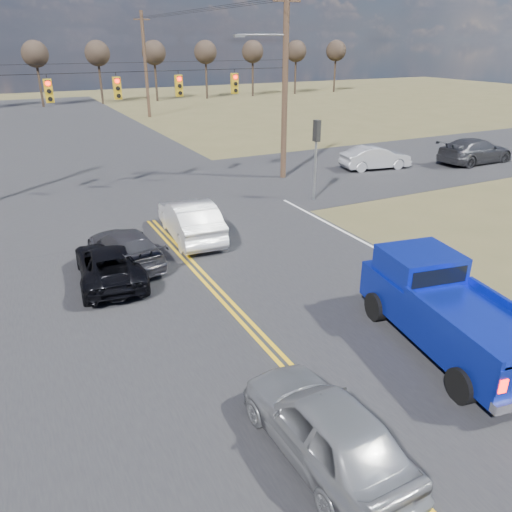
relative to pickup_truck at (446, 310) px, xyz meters
name	(u,v)px	position (x,y,z in m)	size (l,w,h in m)	color
ground	(335,418)	(-4.10, -1.07, -1.03)	(160.00, 160.00, 0.00)	brown
road_main	(180,253)	(-4.10, 8.93, -1.03)	(14.00, 120.00, 0.02)	#28282B
road_cross	(129,198)	(-4.10, 16.93, -1.03)	(120.00, 12.00, 0.02)	#28282B
signal_gantry	(130,93)	(-3.60, 16.72, 4.03)	(19.60, 4.83, 10.00)	#473323
utility_poles	(122,92)	(-4.10, 15.93, 4.19)	(19.60, 58.32, 10.00)	#473323
treeline	(84,70)	(-4.10, 25.90, 4.67)	(87.00, 117.80, 7.40)	#33261C
pickup_truck	(446,310)	(0.00, 0.00, 0.00)	(3.00, 5.94, 2.13)	black
silver_suv	(326,426)	(-4.90, -1.82, -0.32)	(1.69, 4.20, 1.43)	gray
black_suv	(110,264)	(-6.90, 7.78, -0.43)	(2.00, 4.34, 1.21)	black
white_car_queue	(190,219)	(-3.18, 10.26, -0.25)	(1.65, 4.74, 1.56)	white
dgrey_car_queue	(125,247)	(-6.11, 8.93, -0.42)	(1.73, 4.25, 1.23)	#39383E
cross_car_east_near	(375,158)	(11.04, 16.23, -0.32)	(4.30, 1.50, 1.42)	#AAACB2
cross_car_east_far	(475,151)	(17.85, 14.60, -0.25)	(5.43, 2.21, 1.57)	#333338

